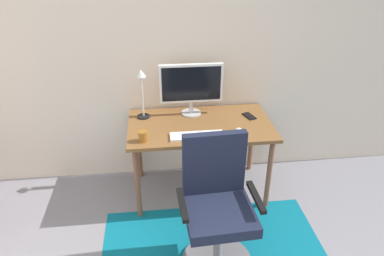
{
  "coord_description": "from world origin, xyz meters",
  "views": [
    {
      "loc": [
        0.03,
        -0.9,
        2.14
      ],
      "look_at": [
        0.3,
        1.53,
        0.81
      ],
      "focal_mm": 33.49,
      "sensor_mm": 36.0,
      "label": 1
    }
  ],
  "objects_px": {
    "desk": "(200,131)",
    "cell_phone": "(249,116)",
    "computer_mouse": "(239,131)",
    "coffee_cup": "(143,136)",
    "keyboard": "(197,136)",
    "office_chair": "(217,216)",
    "desk_lamp": "(142,87)",
    "monitor": "(191,85)"
  },
  "relations": [
    {
      "from": "desk",
      "to": "cell_phone",
      "type": "distance_m",
      "value": 0.47
    },
    {
      "from": "computer_mouse",
      "to": "coffee_cup",
      "type": "height_order",
      "value": "coffee_cup"
    },
    {
      "from": "keyboard",
      "to": "coffee_cup",
      "type": "xyz_separation_m",
      "value": [
        -0.43,
        -0.02,
        0.03
      ]
    },
    {
      "from": "cell_phone",
      "to": "computer_mouse",
      "type": "bearing_deg",
      "value": -137.55
    },
    {
      "from": "cell_phone",
      "to": "office_chair",
      "type": "bearing_deg",
      "value": -134.19
    },
    {
      "from": "computer_mouse",
      "to": "office_chair",
      "type": "xyz_separation_m",
      "value": [
        -0.29,
        -0.64,
        -0.3
      ]
    },
    {
      "from": "coffee_cup",
      "to": "desk_lamp",
      "type": "distance_m",
      "value": 0.49
    },
    {
      "from": "coffee_cup",
      "to": "cell_phone",
      "type": "xyz_separation_m",
      "value": [
        0.93,
        0.33,
        -0.04
      ]
    },
    {
      "from": "desk",
      "to": "cell_phone",
      "type": "xyz_separation_m",
      "value": [
        0.45,
        0.09,
        0.08
      ]
    },
    {
      "from": "monitor",
      "to": "coffee_cup",
      "type": "distance_m",
      "value": 0.66
    },
    {
      "from": "coffee_cup",
      "to": "office_chair",
      "type": "relative_size",
      "value": 0.09
    },
    {
      "from": "desk_lamp",
      "to": "office_chair",
      "type": "relative_size",
      "value": 0.44
    },
    {
      "from": "computer_mouse",
      "to": "cell_phone",
      "type": "height_order",
      "value": "computer_mouse"
    },
    {
      "from": "monitor",
      "to": "computer_mouse",
      "type": "relative_size",
      "value": 5.31
    },
    {
      "from": "keyboard",
      "to": "office_chair",
      "type": "bearing_deg",
      "value": -84.06
    },
    {
      "from": "cell_phone",
      "to": "desk_lamp",
      "type": "relative_size",
      "value": 0.32
    },
    {
      "from": "monitor",
      "to": "computer_mouse",
      "type": "distance_m",
      "value": 0.59
    },
    {
      "from": "desk",
      "to": "desk_lamp",
      "type": "distance_m",
      "value": 0.63
    },
    {
      "from": "keyboard",
      "to": "desk_lamp",
      "type": "height_order",
      "value": "desk_lamp"
    },
    {
      "from": "monitor",
      "to": "desk",
      "type": "bearing_deg",
      "value": -75.15
    },
    {
      "from": "desk",
      "to": "cell_phone",
      "type": "height_order",
      "value": "cell_phone"
    },
    {
      "from": "monitor",
      "to": "cell_phone",
      "type": "bearing_deg",
      "value": -13.4
    },
    {
      "from": "desk",
      "to": "computer_mouse",
      "type": "distance_m",
      "value": 0.36
    },
    {
      "from": "keyboard",
      "to": "computer_mouse",
      "type": "height_order",
      "value": "computer_mouse"
    },
    {
      "from": "desk",
      "to": "keyboard",
      "type": "bearing_deg",
      "value": -104.66
    },
    {
      "from": "desk",
      "to": "office_chair",
      "type": "bearing_deg",
      "value": -89.48
    },
    {
      "from": "keyboard",
      "to": "coffee_cup",
      "type": "distance_m",
      "value": 0.43
    },
    {
      "from": "monitor",
      "to": "office_chair",
      "type": "xyz_separation_m",
      "value": [
        0.06,
        -1.04,
        -0.56
      ]
    },
    {
      "from": "keyboard",
      "to": "coffee_cup",
      "type": "relative_size",
      "value": 4.96
    },
    {
      "from": "desk_lamp",
      "to": "office_chair",
      "type": "xyz_separation_m",
      "value": [
        0.49,
        -1.02,
        -0.57
      ]
    },
    {
      "from": "cell_phone",
      "to": "keyboard",
      "type": "bearing_deg",
      "value": -167.55
    },
    {
      "from": "desk",
      "to": "office_chair",
      "type": "relative_size",
      "value": 1.23
    },
    {
      "from": "computer_mouse",
      "to": "office_chair",
      "type": "bearing_deg",
      "value": -114.13
    },
    {
      "from": "desk",
      "to": "cell_phone",
      "type": "bearing_deg",
      "value": 11.04
    },
    {
      "from": "keyboard",
      "to": "computer_mouse",
      "type": "xyz_separation_m",
      "value": [
        0.35,
        0.02,
        0.01
      ]
    },
    {
      "from": "monitor",
      "to": "computer_mouse",
      "type": "xyz_separation_m",
      "value": [
        0.35,
        -0.4,
        -0.26
      ]
    },
    {
      "from": "desk_lamp",
      "to": "office_chair",
      "type": "distance_m",
      "value": 1.27
    },
    {
      "from": "monitor",
      "to": "cell_phone",
      "type": "height_order",
      "value": "monitor"
    },
    {
      "from": "cell_phone",
      "to": "desk_lamp",
      "type": "xyz_separation_m",
      "value": [
        -0.93,
        0.09,
        0.28
      ]
    },
    {
      "from": "monitor",
      "to": "keyboard",
      "type": "bearing_deg",
      "value": -90.18
    },
    {
      "from": "desk",
      "to": "office_chair",
      "type": "distance_m",
      "value": 0.86
    },
    {
      "from": "keyboard",
      "to": "office_chair",
      "type": "xyz_separation_m",
      "value": [
        0.06,
        -0.62,
        -0.29
      ]
    }
  ]
}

